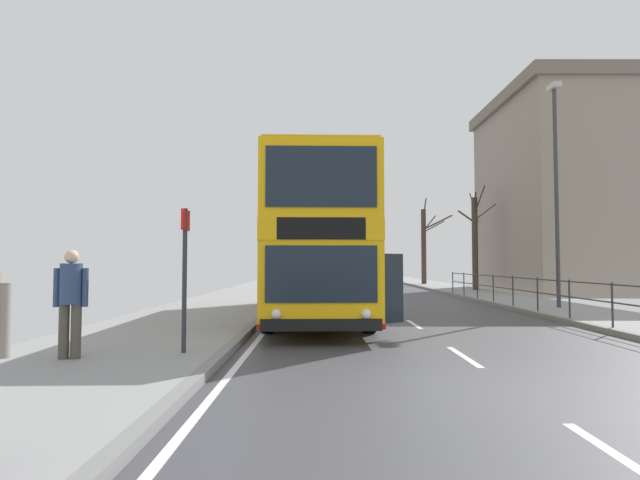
{
  "coord_description": "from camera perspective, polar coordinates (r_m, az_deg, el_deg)",
  "views": [
    {
      "loc": [
        -2.59,
        -6.51,
        1.67
      ],
      "look_at": [
        -2.54,
        6.91,
        2.3
      ],
      "focal_mm": 28.14,
      "sensor_mm": 36.0,
      "label": 1
    }
  ],
  "objects": [
    {
      "name": "bare_tree_far_01",
      "position": [
        38.81,
        11.58,
        -0.47
      ],
      "size": [
        2.28,
        1.57,
        6.63
      ],
      "color": "#423328",
      "rests_on": "ground"
    },
    {
      "name": "street_lamp_far_side",
      "position": [
        19.72,
        25.05,
        6.47
      ],
      "size": [
        0.28,
        0.6,
        7.95
      ],
      "color": "#38383D",
      "rests_on": "ground"
    },
    {
      "name": "background_building_00",
      "position": [
        34.28,
        30.6,
        4.61
      ],
      "size": [
        14.18,
        10.78,
        11.57
      ],
      "color": "gray",
      "rests_on": "ground"
    },
    {
      "name": "bus_stop_sign_near",
      "position": [
        9.02,
        -15.34,
        -2.53
      ],
      "size": [
        0.08,
        0.44,
        2.49
      ],
      "color": "#2D2D33",
      "rests_on": "ground"
    },
    {
      "name": "ground",
      "position": [
        6.97,
        16.01,
        -16.17
      ],
      "size": [
        15.8,
        140.0,
        0.2
      ],
      "color": "#414146"
    },
    {
      "name": "double_decker_bus_main",
      "position": [
        15.11,
        -0.66,
        -0.44
      ],
      "size": [
        3.49,
        10.34,
        4.33
      ],
      "color": "#F4B20F",
      "rests_on": "ground"
    },
    {
      "name": "bare_tree_far_00",
      "position": [
        30.71,
        16.98,
        0.02
      ],
      "size": [
        1.7,
        3.07,
        6.23
      ],
      "color": "#423328",
      "rests_on": "ground"
    },
    {
      "name": "pedestrian_companion",
      "position": [
        9.11,
        -26.71,
        -5.81
      ],
      "size": [
        0.55,
        0.38,
        1.76
      ],
      "color": "#4C473D",
      "rests_on": "ground"
    },
    {
      "name": "pedestrian_railing_far_kerb",
      "position": [
        16.78,
        24.69,
        -5.2
      ],
      "size": [
        0.05,
        22.85,
        1.08
      ],
      "color": "#2D3338",
      "rests_on": "ground"
    }
  ]
}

